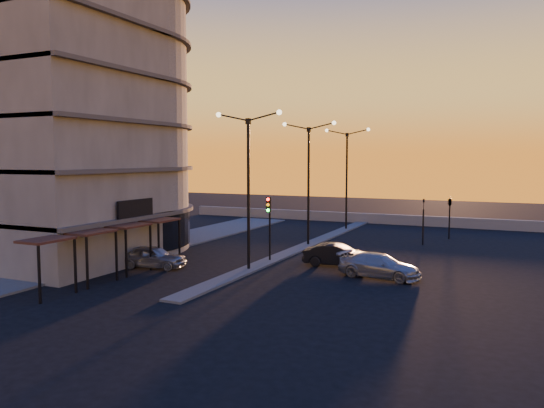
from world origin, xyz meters
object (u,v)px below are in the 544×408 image
(car_hatchback, at_px, (153,257))
(car_wagon, at_px, (379,266))
(streetlamp_mid, at_px, (309,173))
(traffic_light_main, at_px, (269,218))
(car_sedan, at_px, (338,255))

(car_hatchback, bearing_deg, car_wagon, -87.43)
(streetlamp_mid, height_order, car_hatchback, streetlamp_mid)
(car_wagon, bearing_deg, car_hatchback, 111.53)
(streetlamp_mid, relative_size, traffic_light_main, 2.24)
(car_hatchback, relative_size, car_wagon, 0.88)
(streetlamp_mid, distance_m, car_sedan, 9.34)
(traffic_light_main, relative_size, car_wagon, 0.91)
(car_sedan, height_order, car_wagon, car_sedan)
(traffic_light_main, distance_m, car_hatchback, 7.70)
(traffic_light_main, relative_size, car_sedan, 1.00)
(traffic_light_main, xyz_separation_m, car_hatchback, (-5.71, -4.69, -2.19))
(streetlamp_mid, relative_size, car_sedan, 2.24)
(car_wagon, bearing_deg, traffic_light_main, 86.90)
(streetlamp_mid, height_order, traffic_light_main, streetlamp_mid)
(streetlamp_mid, bearing_deg, car_sedan, -55.72)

